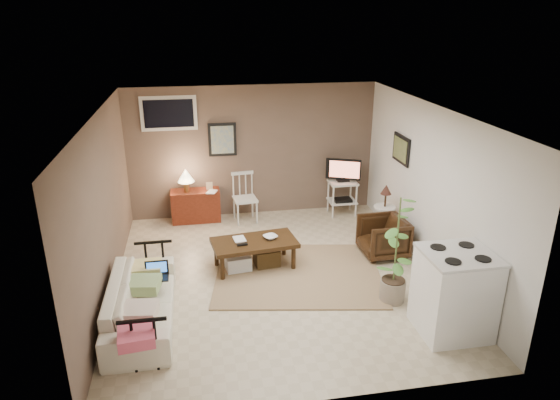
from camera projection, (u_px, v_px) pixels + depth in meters
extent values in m
plane|color=#C1B293|center=(276.00, 276.00, 7.22)|extent=(5.00, 5.00, 0.00)
cube|color=black|center=(222.00, 140.00, 8.89)|extent=(0.50, 0.03, 0.60)
cube|color=black|center=(401.00, 149.00, 8.01)|extent=(0.03, 0.60, 0.45)
cube|color=silver|center=(169.00, 113.00, 8.57)|extent=(0.96, 0.03, 0.60)
cube|color=#9B785A|center=(298.00, 274.00, 7.27)|extent=(2.65, 2.26, 0.02)
cube|color=#341D0E|center=(254.00, 243.00, 7.33)|extent=(1.30, 0.78, 0.06)
cylinder|color=#341D0E|center=(222.00, 268.00, 7.05)|extent=(0.07, 0.07, 0.39)
cylinder|color=#341D0E|center=(294.00, 258.00, 7.34)|extent=(0.07, 0.07, 0.39)
cylinder|color=#341D0E|center=(216.00, 254.00, 7.47)|extent=(0.07, 0.07, 0.39)
cylinder|color=#341D0E|center=(284.00, 244.00, 7.76)|extent=(0.07, 0.07, 0.39)
cube|color=black|center=(242.00, 244.00, 7.17)|extent=(0.16, 0.07, 0.02)
cube|color=#4D391B|center=(267.00, 257.00, 7.48)|extent=(0.39, 0.35, 0.27)
cube|color=silver|center=(238.00, 262.00, 7.36)|extent=(0.39, 0.35, 0.23)
imported|color=beige|center=(141.00, 295.00, 6.04)|extent=(0.56, 1.92, 0.75)
cube|color=black|center=(157.00, 278.00, 6.31)|extent=(0.29, 0.20, 0.01)
cube|color=black|center=(157.00, 267.00, 6.37)|extent=(0.29, 0.01, 0.18)
cube|color=blue|center=(157.00, 267.00, 6.36)|extent=(0.25, 0.00, 0.15)
cube|color=maroon|center=(196.00, 206.00, 9.05)|extent=(0.87, 0.39, 0.58)
cylinder|color=olive|center=(187.00, 187.00, 8.86)|extent=(0.10, 0.10, 0.19)
cone|color=#FFF0B7|center=(186.00, 175.00, 8.78)|extent=(0.29, 0.29, 0.23)
cube|color=tan|center=(209.00, 186.00, 8.98)|extent=(0.12, 0.02, 0.14)
cube|color=silver|center=(245.00, 199.00, 8.99)|extent=(0.44, 0.44, 0.04)
cylinder|color=silver|center=(238.00, 215.00, 8.86)|extent=(0.03, 0.03, 0.40)
cylinder|color=silver|center=(257.00, 213.00, 8.95)|extent=(0.03, 0.03, 0.40)
cylinder|color=silver|center=(234.00, 208.00, 9.17)|extent=(0.03, 0.03, 0.40)
cylinder|color=silver|center=(252.00, 206.00, 9.26)|extent=(0.03, 0.03, 0.40)
cube|color=silver|center=(242.00, 173.00, 8.99)|extent=(0.40, 0.08, 0.06)
cube|color=silver|center=(343.00, 182.00, 9.24)|extent=(0.51, 0.41, 0.04)
cube|color=silver|center=(342.00, 201.00, 9.37)|extent=(0.51, 0.41, 0.03)
cylinder|color=silver|center=(333.00, 202.00, 9.15)|extent=(0.03, 0.03, 0.64)
cylinder|color=silver|center=(356.00, 200.00, 9.22)|extent=(0.03, 0.03, 0.64)
cylinder|color=silver|center=(328.00, 195.00, 9.47)|extent=(0.03, 0.03, 0.64)
cylinder|color=silver|center=(350.00, 194.00, 9.54)|extent=(0.03, 0.03, 0.64)
cube|color=black|center=(343.00, 180.00, 9.22)|extent=(0.23, 0.13, 0.03)
cube|color=black|center=(343.00, 169.00, 9.15)|extent=(0.61, 0.30, 0.39)
cube|color=#E57759|center=(343.00, 169.00, 9.15)|extent=(0.51, 0.23, 0.31)
cube|color=black|center=(343.00, 201.00, 9.32)|extent=(0.32, 0.23, 0.09)
cylinder|color=silver|center=(382.00, 238.00, 8.42)|extent=(0.25, 0.25, 0.03)
cylinder|color=silver|center=(383.00, 223.00, 8.32)|extent=(0.05, 0.05, 0.54)
cylinder|color=silver|center=(385.00, 207.00, 8.22)|extent=(0.36, 0.36, 0.03)
cylinder|color=black|center=(385.00, 200.00, 8.17)|extent=(0.03, 0.03, 0.23)
cone|color=#3A1E17|center=(386.00, 189.00, 8.11)|extent=(0.18, 0.18, 0.16)
imported|color=black|center=(383.00, 235.00, 7.74)|extent=(0.64, 0.68, 0.68)
cylinder|color=gray|center=(392.00, 290.00, 6.58)|extent=(0.33, 0.33, 0.30)
cylinder|color=#4C602D|center=(397.00, 240.00, 6.32)|extent=(0.02, 0.02, 1.15)
cube|color=white|center=(454.00, 294.00, 5.83)|extent=(0.78, 0.72, 1.00)
cube|color=silver|center=(460.00, 255.00, 5.64)|extent=(0.80, 0.74, 0.03)
cylinder|color=black|center=(453.00, 261.00, 5.44)|extent=(0.18, 0.18, 0.01)
cylinder|color=black|center=(483.00, 259.00, 5.50)|extent=(0.18, 0.18, 0.01)
cylinder|color=black|center=(438.00, 247.00, 5.77)|extent=(0.18, 0.18, 0.01)
cylinder|color=black|center=(466.00, 245.00, 5.83)|extent=(0.18, 0.18, 0.01)
imported|color=#341D0E|center=(270.00, 232.00, 7.36)|extent=(0.20, 0.13, 0.20)
imported|color=#341D0E|center=(234.00, 233.00, 7.29)|extent=(0.17, 0.04, 0.23)
imported|color=#341D0E|center=(207.00, 186.00, 8.84)|extent=(0.16, 0.08, 0.22)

